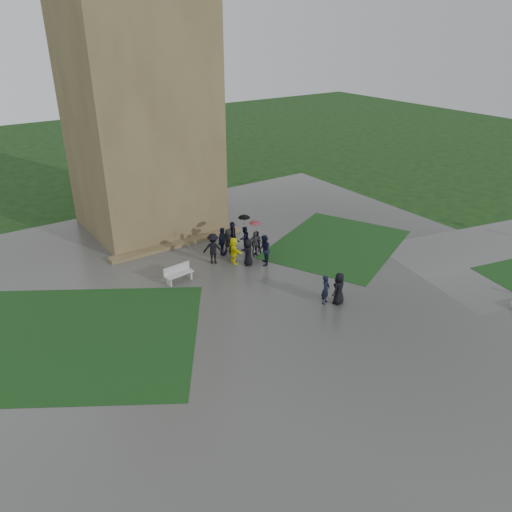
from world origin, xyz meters
TOP-DOWN VIEW (x-y plane):
  - ground at (0.00, 0.00)m, footprint 120.00×120.00m
  - plaza at (0.00, 2.00)m, footprint 34.00×34.00m
  - lawn_inset_left at (-8.50, 4.00)m, footprint 14.10×13.46m
  - lawn_inset_right at (8.50, 5.00)m, footprint 11.12×10.15m
  - tower at (0.00, 15.00)m, footprint 8.00×8.00m
  - tower_plinth at (0.00, 10.60)m, footprint 9.00×0.80m
  - bench at (-2.15, 6.20)m, footprint 1.68×0.69m
  - visitor_cluster at (2.12, 7.01)m, footprint 3.87×3.93m
  - pedestrian_mid at (2.96, -0.08)m, footprint 0.66×0.57m
  - pedestrian_near at (3.49, -0.48)m, footprint 0.95×0.77m

SIDE VIEW (x-z plane):
  - ground at x=0.00m, z-range 0.00..0.00m
  - plaza at x=0.00m, z-range 0.00..0.02m
  - lawn_inset_left at x=-8.50m, z-range 0.02..0.03m
  - lawn_inset_right at x=8.50m, z-range 0.02..0.03m
  - tower_plinth at x=0.00m, z-range 0.02..0.24m
  - bench at x=-2.15m, z-range 0.03..0.98m
  - pedestrian_mid at x=2.96m, z-range 0.02..1.55m
  - pedestrian_near at x=3.49m, z-range 0.02..1.71m
  - visitor_cluster at x=2.12m, z-range -0.24..2.24m
  - tower at x=0.00m, z-range 0.00..18.00m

